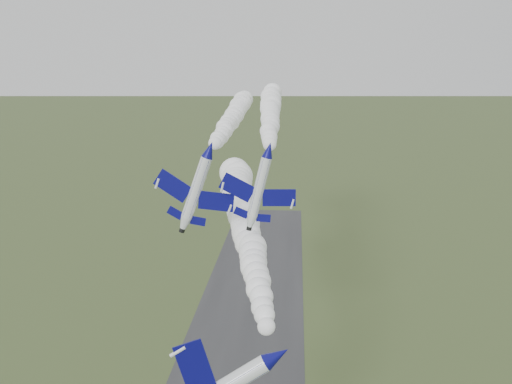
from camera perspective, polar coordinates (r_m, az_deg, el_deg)
jet_lead at (r=52.67m, az=2.16°, el=-16.10°), size 6.26×13.76×9.86m
smoke_trail_jet_lead at (r=82.79m, az=-1.04°, el=-3.23°), size 17.35×60.85×5.80m
jet_pair_left at (r=72.20m, az=-4.67°, el=4.26°), size 9.94×12.66×4.22m
smoke_trail_jet_pair_left at (r=112.10m, az=-2.23°, el=7.70°), size 5.91×74.11×4.43m
jet_pair_right at (r=70.28m, az=1.29°, el=4.24°), size 9.43×11.62×3.45m
smoke_trail_jet_pair_right at (r=107.45m, az=1.45°, el=8.05°), size 7.74×69.47×4.50m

